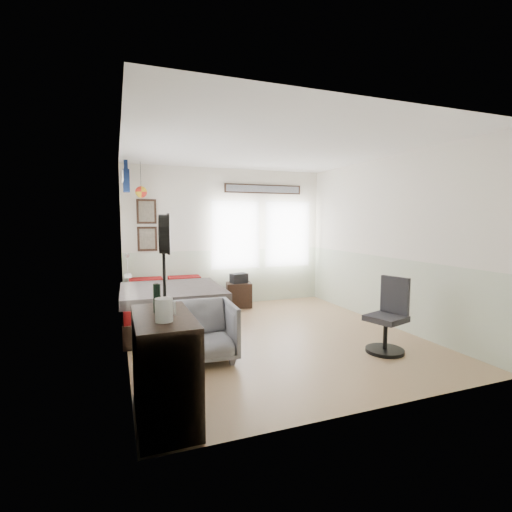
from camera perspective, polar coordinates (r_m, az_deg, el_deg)
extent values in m
cube|color=#A3825B|center=(5.55, 2.49, -12.31)|extent=(4.00, 4.50, 0.01)
cube|color=silver|center=(7.41, -4.36, 2.88)|extent=(4.00, 0.02, 2.70)
cube|color=silver|center=(3.35, 17.95, -0.69)|extent=(4.00, 0.02, 2.70)
cube|color=silver|center=(4.86, -19.66, 1.14)|extent=(0.02, 4.50, 2.70)
cube|color=silver|center=(6.35, 19.38, 2.12)|extent=(0.02, 4.50, 2.70)
cube|color=white|center=(5.37, 2.62, 16.32)|extent=(4.00, 4.50, 0.02)
cube|color=beige|center=(7.48, -4.29, -3.25)|extent=(4.00, 0.01, 1.10)
cube|color=beige|center=(4.98, -19.26, -8.07)|extent=(0.01, 4.50, 1.10)
cube|color=beige|center=(6.44, 19.09, -5.00)|extent=(0.01, 4.50, 1.10)
cube|color=silver|center=(5.40, -19.39, 2.63)|extent=(0.03, 2.20, 1.35)
cube|color=silver|center=(7.41, -3.16, 3.28)|extent=(0.95, 0.03, 1.30)
cube|color=silver|center=(7.83, 4.90, 3.39)|extent=(0.95, 0.03, 1.30)
cube|color=black|center=(7.09, -16.39, 2.55)|extent=(0.35, 0.03, 0.45)
cube|color=black|center=(7.08, -16.50, 6.59)|extent=(0.35, 0.03, 0.45)
cube|color=#7F7259|center=(7.07, -16.38, 2.54)|extent=(0.27, 0.01, 0.37)
cube|color=#7F7259|center=(7.07, -16.49, 6.59)|extent=(0.27, 0.01, 0.37)
cube|color=black|center=(7.64, 1.16, 10.26)|extent=(1.65, 0.03, 0.18)
cube|color=gray|center=(7.62, 1.20, 10.27)|extent=(1.58, 0.01, 0.13)
cube|color=white|center=(6.03, -19.87, 11.46)|extent=(0.02, 0.48, 0.14)
sphere|color=red|center=(6.83, -17.26, 9.38)|extent=(0.20, 0.20, 0.20)
cube|color=black|center=(6.20, -12.95, -8.87)|extent=(1.51, 2.11, 0.33)
cube|color=#A01414|center=(6.14, -13.00, -6.54)|extent=(1.47, 2.07, 0.19)
cube|color=#4F4845|center=(5.89, -12.74, -5.41)|extent=(1.55, 1.56, 0.14)
cube|color=#A01414|center=(6.89, -16.79, -3.92)|extent=(0.58, 0.37, 0.14)
cube|color=#A01414|center=(6.97, -11.17, -3.68)|extent=(0.58, 0.37, 0.14)
cube|color=black|center=(3.39, -13.94, -16.23)|extent=(0.48, 1.00, 0.90)
imported|color=slate|center=(4.64, -8.11, -11.37)|extent=(0.79, 0.81, 0.70)
cube|color=black|center=(7.29, -2.64, -5.98)|extent=(0.54, 0.47, 0.47)
cylinder|color=black|center=(5.19, 19.19, -13.57)|extent=(0.48, 0.48, 0.05)
cylinder|color=black|center=(5.13, 19.27, -11.36)|extent=(0.06, 0.06, 0.37)
cube|color=#2B2B2E|center=(5.07, 19.35, -9.05)|extent=(0.53, 0.53, 0.07)
cube|color=#2B2B2E|center=(5.16, 20.57, -5.66)|extent=(0.17, 0.39, 0.48)
cylinder|color=silver|center=(3.04, -13.99, -8.07)|extent=(0.14, 0.14, 0.19)
cube|color=silver|center=(3.04, -12.41, -7.81)|extent=(0.02, 0.02, 0.11)
cylinder|color=black|center=(3.33, -14.99, -6.30)|extent=(0.06, 0.06, 0.25)
cylinder|color=black|center=(3.24, -13.94, -2.95)|extent=(0.03, 0.03, 0.66)
cylinder|color=black|center=(3.20, -14.09, 3.28)|extent=(0.11, 0.34, 0.33)
cylinder|color=black|center=(3.21, -13.30, 3.30)|extent=(0.07, 0.35, 0.35)
cube|color=black|center=(7.23, -2.65, -3.42)|extent=(0.35, 0.26, 0.18)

